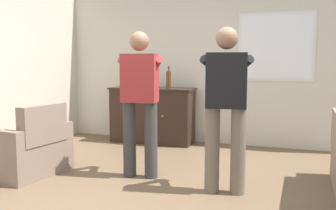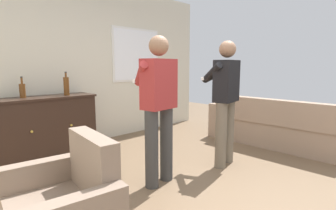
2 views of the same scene
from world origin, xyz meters
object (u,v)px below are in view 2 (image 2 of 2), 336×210
at_px(sideboard_cabinet, 46,127).
at_px(bottle_liquor_amber, 66,86).
at_px(person_standing_left, 158,103).
at_px(person_standing_right, 225,97).
at_px(couch, 273,127).
at_px(bottle_wine_green, 22,90).

relative_size(sideboard_cabinet, bottle_liquor_amber, 3.97).
height_order(person_standing_left, person_standing_right, same).
distance_m(sideboard_cabinet, bottle_liquor_amber, 0.68).
distance_m(bottle_liquor_amber, person_standing_right, 2.35).
height_order(sideboard_cabinet, person_standing_left, person_standing_left).
bearing_deg(bottle_liquor_amber, couch, -38.46).
distance_m(sideboard_cabinet, person_standing_right, 2.62).
height_order(couch, bottle_liquor_amber, bottle_liquor_amber).
height_order(bottle_liquor_amber, person_standing_right, person_standing_right).
xyz_separation_m(couch, person_standing_left, (-2.33, 0.33, 0.60)).
bearing_deg(sideboard_cabinet, couch, -36.05).
bearing_deg(sideboard_cabinet, bottle_wine_green, 167.40).
bearing_deg(bottle_wine_green, person_standing_left, -65.34).
height_order(sideboard_cabinet, bottle_wine_green, bottle_wine_green).
xyz_separation_m(couch, person_standing_right, (-1.30, 0.13, 0.60)).
relative_size(bottle_wine_green, person_standing_right, 0.18).
height_order(bottle_wine_green, bottle_liquor_amber, bottle_liquor_amber).
bearing_deg(couch, person_standing_right, 174.46).
xyz_separation_m(couch, bottle_liquor_amber, (-2.60, 2.07, 0.73)).
relative_size(sideboard_cabinet, person_standing_left, 0.84).
bearing_deg(bottle_wine_green, couch, -34.46).
distance_m(bottle_wine_green, person_standing_right, 2.79).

